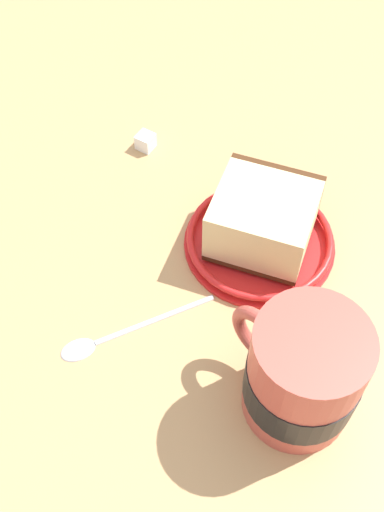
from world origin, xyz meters
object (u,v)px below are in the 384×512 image
small_plate (260,241)px  sugar_cube (146,141)px  tea_mug (302,374)px  cake_slice (263,219)px  teaspoon (106,337)px

small_plate → sugar_cube: (-14.99, -8.01, 0.15)cm
small_plate → sugar_cube: bearing=-151.9°
small_plate → tea_mug: tea_mug is taller
small_plate → cake_slice: 2.92cm
small_plate → teaspoon: (6.64, -15.32, -0.35)cm
cake_slice → tea_mug: tea_mug is taller
teaspoon → sugar_cube: (-21.63, 7.30, 0.50)cm
tea_mug → teaspoon: (-8.77, -13.61, -4.71)cm
cake_slice → sugar_cube: bearing=-151.1°
cake_slice → teaspoon: bearing=-66.1°
small_plate → sugar_cube: sugar_cube is taller
small_plate → tea_mug: (15.41, -1.71, 4.36)cm
cake_slice → tea_mug: (15.63, -1.86, 1.45)cm
tea_mug → sugar_cube: 31.33cm
small_plate → teaspoon: size_ratio=1.01×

